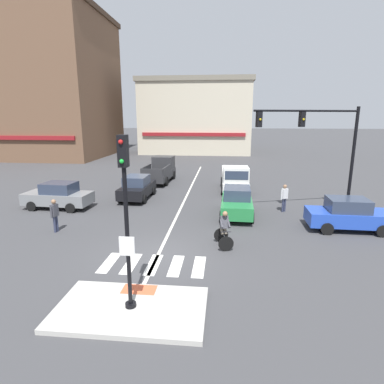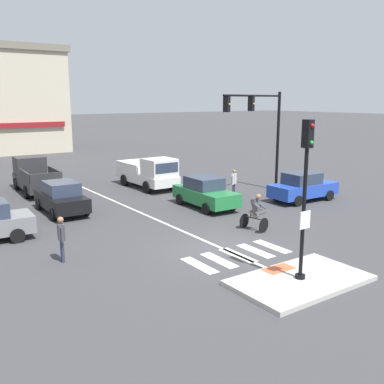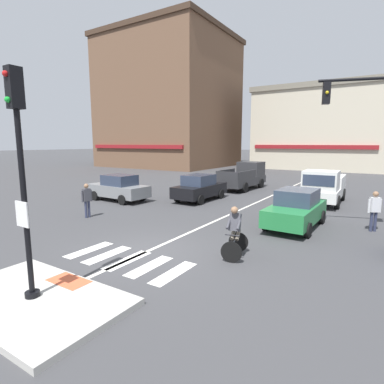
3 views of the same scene
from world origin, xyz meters
TOP-DOWN VIEW (x-y plane):
  - ground_plane at (0.00, 0.00)m, footprint 300.00×300.00m
  - traffic_island at (0.00, -3.89)m, footprint 4.41×2.59m
  - tactile_pad_front at (0.00, -2.94)m, footprint 1.10×0.60m
  - signal_pole at (0.00, -3.89)m, footprint 0.44×0.38m
  - crosswalk_stripe_a at (-1.77, -0.85)m, footprint 0.44×1.80m
  - crosswalk_stripe_b at (-0.89, -0.85)m, footprint 0.44×1.80m
  - crosswalk_stripe_c at (0.00, -0.85)m, footprint 0.44×1.80m
  - crosswalk_stripe_d at (0.89, -0.85)m, footprint 0.44×1.80m
  - crosswalk_stripe_e at (1.77, -0.85)m, footprint 0.44×1.80m
  - lane_centre_line at (0.00, 10.00)m, footprint 0.14×28.00m
  - traffic_light_mast at (8.07, 6.53)m, footprint 6.02×2.07m
  - building_corner_left at (-1.88, 42.06)m, footprint 17.17×15.62m
  - building_corner_right at (-23.14, 32.90)m, footprint 18.25×16.52m
  - car_green_eastbound_mid at (3.42, 5.87)m, footprint 1.93×4.15m
  - car_grey_cross_left at (-7.58, 6.25)m, footprint 4.19×2.01m
  - car_blue_cross_right at (8.94, 3.96)m, footprint 4.14×1.92m
  - car_black_westbound_far at (-3.32, 9.05)m, footprint 1.92×4.14m
  - pickup_truck_charcoal_westbound_distant at (-2.92, 15.36)m, footprint 2.23×5.18m
  - pickup_truck_white_eastbound_far at (3.49, 11.93)m, footprint 2.15×5.14m
  - cyclist at (2.70, 1.15)m, footprint 0.88×1.21m
  - pedestrian_at_curb_left at (-5.60, 2.21)m, footprint 0.28×0.54m
  - pedestrian_waiting_far_side at (6.28, 6.90)m, footprint 0.47×0.38m

SIDE VIEW (x-z plane):
  - ground_plane at x=0.00m, z-range 0.00..0.00m
  - crosswalk_stripe_a at x=-1.77m, z-range 0.00..0.01m
  - crosswalk_stripe_b at x=-0.89m, z-range 0.00..0.01m
  - crosswalk_stripe_c at x=0.00m, z-range 0.00..0.01m
  - crosswalk_stripe_d at x=0.89m, z-range 0.00..0.01m
  - crosswalk_stripe_e at x=1.77m, z-range 0.00..0.01m
  - lane_centre_line at x=0.00m, z-range 0.00..0.01m
  - traffic_island at x=0.00m, z-range 0.00..0.15m
  - tactile_pad_front at x=0.00m, z-range 0.15..0.16m
  - car_green_eastbound_mid at x=3.42m, z-range -0.01..1.63m
  - car_grey_cross_left at x=-7.58m, z-range -0.01..1.63m
  - car_blue_cross_right at x=8.94m, z-range -0.01..1.63m
  - car_black_westbound_far at x=-3.32m, z-range -0.01..1.63m
  - cyclist at x=2.70m, z-range 0.03..1.71m
  - pickup_truck_charcoal_westbound_distant at x=-2.92m, z-range -0.06..2.02m
  - pickup_truck_white_eastbound_far at x=3.49m, z-range -0.06..2.02m
  - pedestrian_at_curb_left at x=-5.60m, z-range 0.15..1.82m
  - pedestrian_waiting_far_side at x=6.28m, z-range 0.15..1.82m
  - signal_pole at x=0.00m, z-range 0.65..5.64m
  - traffic_light_mast at x=8.07m, z-range 1.28..7.43m
  - building_corner_left at x=-1.88m, z-range 0.02..11.25m
  - building_corner_right at x=-23.14m, z-range 0.02..19.70m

